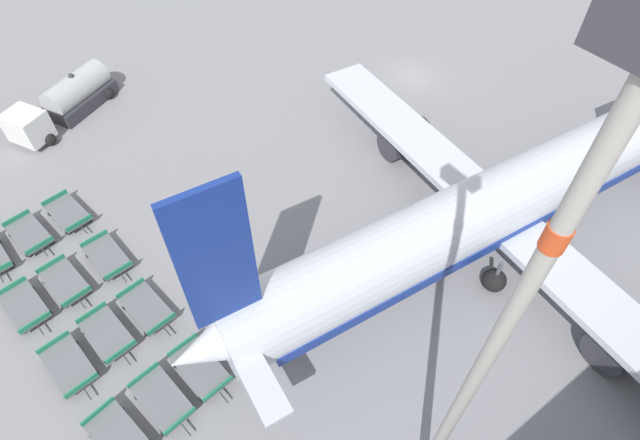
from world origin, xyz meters
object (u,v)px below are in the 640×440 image
baggage_dolly_row_mid_b_col_c (147,308)px  baggage_dolly_row_mid_b_col_d (201,369)px  baggage_dolly_row_mid_b_col_a (68,213)px  baggage_dolly_row_near_col_c (69,366)px  fuel_tanker_primary (67,101)px  baggage_dolly_row_mid_b_col_b (107,257)px  baggage_dolly_row_mid_a_col_d (162,400)px  airplane (511,197)px  baggage_dolly_row_mid_a_col_b (65,282)px  baggage_dolly_row_mid_a_col_c (107,334)px  baggage_dolly_row_mid_a_col_a (29,234)px  baggage_dolly_row_near_col_d (118,437)px  baggage_dolly_row_near_col_b (25,307)px  apron_light_mast (503,329)px

baggage_dolly_row_mid_b_col_c → baggage_dolly_row_mid_b_col_d: (4.77, 0.83, 0.00)m
baggage_dolly_row_mid_b_col_a → baggage_dolly_row_near_col_c: bearing=-16.9°
baggage_dolly_row_mid_b_col_c → baggage_dolly_row_mid_b_col_d: bearing=9.8°
fuel_tanker_primary → baggage_dolly_row_mid_b_col_b: fuel_tanker_primary is taller
baggage_dolly_row_mid_a_col_d → fuel_tanker_primary: bearing=172.2°
airplane → baggage_dolly_row_near_col_c: (-6.19, -24.30, -2.63)m
baggage_dolly_row_mid_b_col_d → baggage_dolly_row_mid_a_col_d: bearing=-80.9°
airplane → baggage_dolly_row_mid_b_col_a: size_ratio=10.36×
baggage_dolly_row_mid_a_col_d → baggage_dolly_row_mid_b_col_b: same height
baggage_dolly_row_mid_a_col_b → baggage_dolly_row_mid_b_col_c: (4.21, 3.09, 0.00)m
airplane → baggage_dolly_row_mid_b_col_b: size_ratio=10.41×
baggage_dolly_row_near_col_c → baggage_dolly_row_mid_a_col_c: bearing=105.0°
baggage_dolly_row_near_col_c → baggage_dolly_row_mid_b_col_b: bearing=144.3°
baggage_dolly_row_mid_a_col_a → baggage_dolly_row_mid_a_col_d: 14.29m
baggage_dolly_row_near_col_d → baggage_dolly_row_near_col_b: bearing=-169.8°
baggage_dolly_row_mid_a_col_a → baggage_dolly_row_mid_b_col_a: size_ratio=1.00×
baggage_dolly_row_mid_a_col_c → baggage_dolly_row_mid_b_col_c: (-0.28, 2.28, 0.00)m
apron_light_mast → airplane: bearing=119.4°
baggage_dolly_row_mid_a_col_b → apron_light_mast: apron_light_mast is taller
baggage_dolly_row_mid_b_col_b → baggage_dolly_row_mid_a_col_c: bearing=-19.8°
baggage_dolly_row_mid_a_col_a → baggage_dolly_row_mid_a_col_d: (14.08, 2.45, 0.00)m
apron_light_mast → baggage_dolly_row_mid_a_col_b: bearing=-152.5°
baggage_dolly_row_mid_a_col_b → baggage_dolly_row_mid_a_col_d: size_ratio=1.00×
baggage_dolly_row_mid_b_col_b → baggage_dolly_row_mid_b_col_d: size_ratio=1.00×
airplane → baggage_dolly_row_mid_b_col_d: (-2.28, -19.04, -2.63)m
baggage_dolly_row_mid_a_col_a → baggage_dolly_row_near_col_d: bearing=0.5°
baggage_dolly_row_mid_a_col_d → apron_light_mast: size_ratio=0.19×
baggage_dolly_row_near_col_d → baggage_dolly_row_mid_b_col_a: (-14.91, 2.31, 0.00)m
baggage_dolly_row_near_col_d → baggage_dolly_row_mid_b_col_d: bearing=99.9°
apron_light_mast → baggage_dolly_row_mid_a_col_d: bearing=-139.5°
baggage_dolly_row_mid_a_col_a → baggage_dolly_row_mid_b_col_a: 2.47m
baggage_dolly_row_mid_b_col_d → baggage_dolly_row_mid_b_col_a: bearing=-171.2°
baggage_dolly_row_near_col_b → baggage_dolly_row_mid_a_col_c: (4.18, 3.07, 0.00)m
baggage_dolly_row_near_col_b → baggage_dolly_row_mid_a_col_b: 2.28m
baggage_dolly_row_near_col_c → baggage_dolly_row_mid_a_col_b: (-5.07, 1.35, 0.00)m
airplane → baggage_dolly_row_mid_b_col_d: airplane is taller
baggage_dolly_row_near_col_b → apron_light_mast: (18.40, 12.00, 12.46)m
baggage_dolly_row_mid_a_col_b → baggage_dolly_row_mid_b_col_a: bearing=161.3°
baggage_dolly_row_mid_b_col_c → baggage_dolly_row_mid_a_col_b: bearing=-143.7°
baggage_dolly_row_mid_b_col_c → baggage_dolly_row_mid_a_col_a: bearing=-157.1°
baggage_dolly_row_mid_a_col_a → baggage_dolly_row_mid_b_col_c: same height
baggage_dolly_row_mid_a_col_d → baggage_dolly_row_mid_b_col_d: 2.20m
baggage_dolly_row_near_col_c → baggage_dolly_row_mid_a_col_a: same height
baggage_dolly_row_near_col_d → baggage_dolly_row_mid_a_col_c: same height
baggage_dolly_row_near_col_b → baggage_dolly_row_near_col_c: bearing=10.8°
airplane → baggage_dolly_row_mid_a_col_d: (-1.93, -21.21, -2.63)m
fuel_tanker_primary → baggage_dolly_row_near_col_b: size_ratio=2.24×
baggage_dolly_row_mid_a_col_c → baggage_dolly_row_near_col_c: bearing=-75.0°
airplane → baggage_dolly_row_mid_b_col_c: 21.24m
fuel_tanker_primary → baggage_dolly_row_near_col_c: bearing=-17.4°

